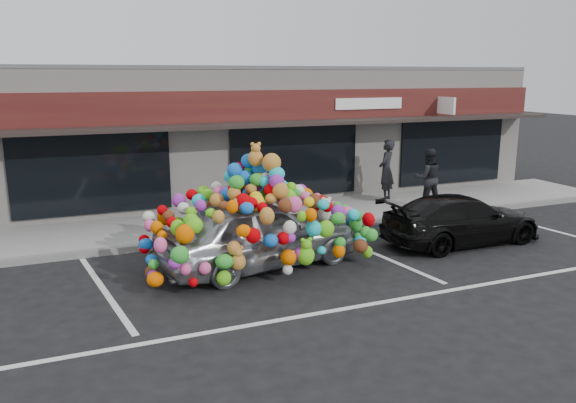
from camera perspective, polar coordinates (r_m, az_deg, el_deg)
name	(u,v)px	position (r m, az deg, el deg)	size (l,w,h in m)	color
ground	(265,272)	(11.87, -2.40, -7.22)	(90.00, 90.00, 0.00)	black
shop_building	(179,132)	(19.41, -11.04, 6.96)	(24.00, 7.20, 4.31)	beige
sidewalk	(215,223)	(15.50, -7.44, -2.21)	(26.00, 3.00, 0.15)	gray
kerb	(230,238)	(14.11, -5.87, -3.68)	(26.00, 0.18, 0.16)	slate
parking_stripe_left	(104,291)	(11.46, -18.16, -8.61)	(0.12, 4.40, 0.01)	silver
parking_stripe_mid	(375,254)	(13.19, 8.86, -5.27)	(0.12, 4.40, 0.01)	silver
parking_stripe_right	(551,230)	(16.56, 25.12, -2.63)	(0.12, 4.40, 0.01)	silver
lane_line	(408,298)	(10.81, 12.06, -9.54)	(14.00, 0.12, 0.01)	silver
toy_car	(258,225)	(11.98, -3.03, -2.38)	(3.19, 4.99, 2.74)	#A3A6AD
black_sedan	(461,219)	(14.36, 17.21, -1.75)	(4.11, 1.67, 1.19)	black
pedestrian_a	(386,170)	(17.96, 9.96, 3.16)	(0.70, 0.46, 1.92)	black
pedestrian_b	(427,178)	(17.23, 13.98, 2.32)	(0.86, 0.67, 1.78)	black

